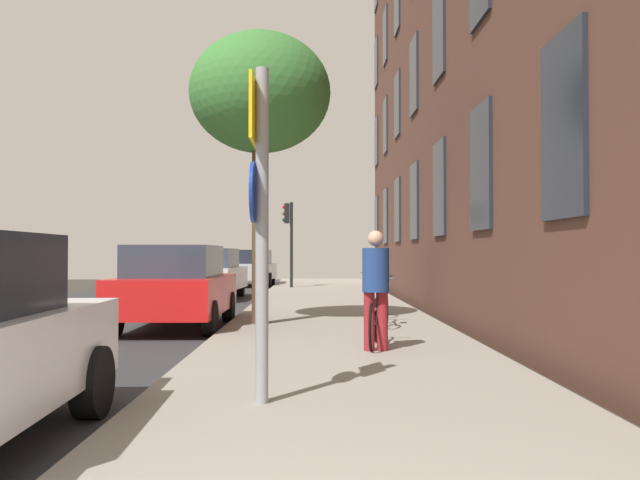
# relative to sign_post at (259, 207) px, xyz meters

# --- Properties ---
(ground_plane) EXTENTS (41.80, 41.80, 0.00)m
(ground_plane) POSITION_rel_sign_post_xyz_m (-2.57, 10.64, -1.90)
(ground_plane) COLOR #332D28
(road_asphalt) EXTENTS (7.00, 38.00, 0.01)m
(road_asphalt) POSITION_rel_sign_post_xyz_m (-4.67, 10.64, -1.89)
(road_asphalt) COLOR #2D2D30
(road_asphalt) RESTS_ON ground
(sidewalk) EXTENTS (4.20, 38.00, 0.12)m
(sidewalk) POSITION_rel_sign_post_xyz_m (0.93, 10.64, -1.84)
(sidewalk) COLOR gray
(sidewalk) RESTS_ON ground
(sign_post) EXTENTS (0.16, 0.60, 3.06)m
(sign_post) POSITION_rel_sign_post_xyz_m (0.00, 0.00, 0.00)
(sign_post) COLOR gray
(sign_post) RESTS_ON sidewalk
(traffic_light) EXTENTS (0.43, 0.24, 3.41)m
(traffic_light) POSITION_rel_sign_post_xyz_m (-0.48, 20.51, 0.57)
(traffic_light) COLOR black
(traffic_light) RESTS_ON sidewalk
(tree_near) EXTENTS (2.74, 2.74, 5.64)m
(tree_near) POSITION_rel_sign_post_xyz_m (-0.54, 6.78, 2.65)
(tree_near) COLOR #4C3823
(tree_near) RESTS_ON sidewalk
(bicycle_0) EXTENTS (0.44, 1.63, 0.97)m
(bicycle_0) POSITION_rel_sign_post_xyz_m (1.38, 3.63, -1.40)
(bicycle_0) COLOR black
(bicycle_0) RESTS_ON sidewalk
(bicycle_1) EXTENTS (0.42, 1.73, 0.97)m
(bicycle_1) POSITION_rel_sign_post_xyz_m (1.84, 6.47, -1.40)
(bicycle_1) COLOR black
(bicycle_1) RESTS_ON sidewalk
(bicycle_2) EXTENTS (0.42, 1.65, 0.95)m
(bicycle_2) POSITION_rel_sign_post_xyz_m (2.07, 8.56, -1.41)
(bicycle_2) COLOR black
(bicycle_2) RESTS_ON sidewalk
(bicycle_3) EXTENTS (0.42, 1.65, 0.92)m
(bicycle_3) POSITION_rel_sign_post_xyz_m (2.12, 12.42, -1.42)
(bicycle_3) COLOR black
(bicycle_3) RESTS_ON sidewalk
(pedestrian_0) EXTENTS (0.51, 0.51, 1.68)m
(pedestrian_0) POSITION_rel_sign_post_xyz_m (1.37, 3.21, -0.82)
(pedestrian_0) COLOR maroon
(pedestrian_0) RESTS_ON sidewalk
(car_1) EXTENTS (1.91, 4.03, 1.62)m
(car_1) POSITION_rel_sign_post_xyz_m (-2.18, 6.92, -1.05)
(car_1) COLOR red
(car_1) RESTS_ON road_asphalt
(car_2) EXTENTS (1.92, 4.11, 1.62)m
(car_2) POSITION_rel_sign_post_xyz_m (-2.77, 15.25, -1.06)
(car_2) COLOR silver
(car_2) RESTS_ON road_asphalt
(car_3) EXTENTS (1.93, 3.99, 1.62)m
(car_3) POSITION_rel_sign_post_xyz_m (-2.20, 23.59, -1.06)
(car_3) COLOR #B7B7BC
(car_3) RESTS_ON road_asphalt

